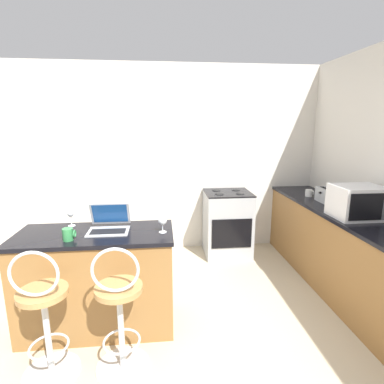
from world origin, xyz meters
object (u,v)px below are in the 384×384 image
at_px(wine_glass_tall, 162,221).
at_px(wine_glass_short, 71,214).
at_px(laptop, 109,223).
at_px(toaster, 328,195).
at_px(bar_stool_near, 45,318).
at_px(bar_stool_far, 120,313).
at_px(mug_green, 68,234).
at_px(mug_white, 309,193).
at_px(stove_range, 227,223).
at_px(microwave, 358,202).

relative_size(wine_glass_tall, wine_glass_short, 0.92).
xyz_separation_m(laptop, wine_glass_short, (-0.36, 0.14, 0.06)).
bearing_deg(toaster, bar_stool_near, -154.81).
relative_size(bar_stool_far, mug_green, 10.13).
distance_m(bar_stool_far, toaster, 2.67).
relative_size(bar_stool_far, mug_white, 9.72).
xyz_separation_m(laptop, mug_green, (-0.28, -0.22, -0.01)).
height_order(toaster, wine_glass_tall, toaster).
xyz_separation_m(bar_stool_near, mug_green, (0.09, 0.38, 0.47)).
height_order(toaster, stove_range, toaster).
height_order(mug_green, wine_glass_tall, wine_glass_tall).
relative_size(bar_stool_far, wine_glass_tall, 7.08).
xyz_separation_m(bar_stool_far, stove_range, (1.22, 1.96, -0.03)).
distance_m(bar_stool_far, wine_glass_tall, 0.78).
xyz_separation_m(stove_range, wine_glass_tall, (-0.90, -1.47, 0.55)).
bearing_deg(mug_white, laptop, -156.48).
relative_size(bar_stool_near, bar_stool_far, 1.00).
distance_m(microwave, wine_glass_tall, 1.92).
relative_size(mug_green, wine_glass_short, 0.64).
distance_m(microwave, stove_range, 1.72).
bearing_deg(mug_white, toaster, -76.68).
distance_m(mug_green, mug_white, 2.90).
relative_size(stove_range, wine_glass_tall, 6.33).
relative_size(bar_stool_near, toaster, 3.72).
xyz_separation_m(mug_green, wine_glass_tall, (0.74, 0.10, 0.05)).
relative_size(laptop, wine_glass_short, 2.21).
bearing_deg(toaster, microwave, -94.23).
relative_size(toaster, wine_glass_short, 1.75).
bearing_deg(stove_range, bar_stool_near, -131.45).
distance_m(mug_white, wine_glass_tall, 2.19).
bearing_deg(bar_stool_near, stove_range, 48.55).
height_order(mug_green, wine_glass_short, wine_glass_short).
relative_size(toaster, wine_glass_tall, 1.90).
bearing_deg(bar_stool_near, wine_glass_short, 88.82).
bearing_deg(stove_range, mug_green, -136.13).
bearing_deg(bar_stool_far, wine_glass_tall, 56.81).
height_order(laptop, mug_green, laptop).
bearing_deg(mug_green, wine_glass_short, 102.06).
relative_size(mug_white, wine_glass_short, 0.67).
bearing_deg(bar_stool_near, mug_white, 30.87).
xyz_separation_m(bar_stool_near, stove_range, (1.73, 1.96, -0.03)).
xyz_separation_m(stove_range, mug_green, (-1.64, -1.58, 0.50)).
bearing_deg(bar_stool_far, stove_range, 58.19).
distance_m(laptop, wine_glass_short, 0.39).
relative_size(toaster, mug_white, 2.61).
distance_m(bar_stool_near, bar_stool_far, 0.52).
distance_m(mug_white, wine_glass_short, 2.84).
relative_size(microwave, toaster, 1.69).
relative_size(toaster, stove_range, 0.30).
xyz_separation_m(laptop, mug_white, (2.34, 1.02, -0.01)).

